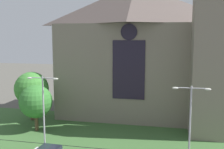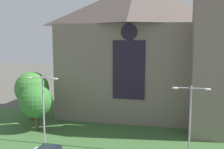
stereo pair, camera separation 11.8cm
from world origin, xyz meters
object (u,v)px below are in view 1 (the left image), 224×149
(tree_left_near, at_px, (36,102))
(church_building, at_px, (139,49))
(tree_left_far, at_px, (32,89))
(streetlamp_far, at_px, (190,116))
(streetlamp_near, at_px, (43,105))

(tree_left_near, bearing_deg, church_building, 39.81)
(tree_left_far, relative_size, tree_left_near, 1.18)
(streetlamp_far, bearing_deg, church_building, 111.74)
(tree_left_near, relative_size, streetlamp_far, 0.77)
(church_building, xyz_separation_m, tree_left_far, (-14.95, -5.98, -5.65))
(streetlamp_near, xyz_separation_m, streetlamp_far, (14.42, 0.00, -0.25))
(church_building, distance_m, tree_left_far, 17.07)
(tree_left_near, relative_size, streetlamp_near, 0.73)
(tree_left_near, bearing_deg, streetlamp_far, -18.96)
(church_building, bearing_deg, tree_left_near, -140.19)
(tree_left_far, height_order, streetlamp_far, streetlamp_far)
(church_building, xyz_separation_m, streetlamp_far, (6.60, -16.56, -5.27))
(church_building, bearing_deg, streetlamp_far, -68.26)
(church_building, relative_size, streetlamp_near, 3.15)
(streetlamp_near, distance_m, streetlamp_far, 14.42)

